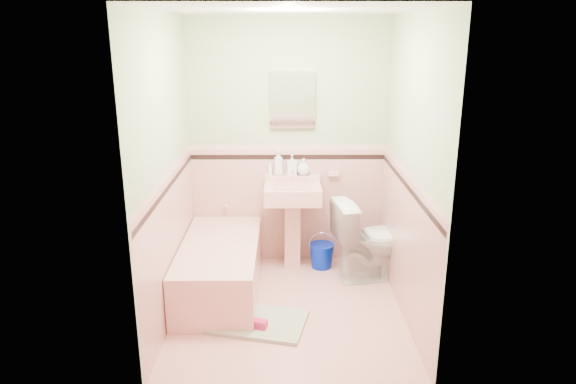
{
  "coord_description": "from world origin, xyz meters",
  "views": [
    {
      "loc": [
        -0.03,
        -4.16,
        2.34
      ],
      "look_at": [
        0.0,
        0.25,
        1.0
      ],
      "focal_mm": 32.93,
      "sensor_mm": 36.0,
      "label": 1
    }
  ],
  "objects_px": {
    "bathtub": "(220,269)",
    "soap_bottle_mid": "(292,165)",
    "toilet": "(374,239)",
    "bucket": "(322,256)",
    "shoe": "(257,323)",
    "sink": "(293,227)",
    "soap_bottle_left": "(278,163)",
    "soap_bottle_right": "(303,167)",
    "medicine_cabinet": "(293,100)"
  },
  "relations": [
    {
      "from": "bathtub",
      "to": "medicine_cabinet",
      "type": "height_order",
      "value": "medicine_cabinet"
    },
    {
      "from": "bathtub",
      "to": "toilet",
      "type": "bearing_deg",
      "value": 11.23
    },
    {
      "from": "soap_bottle_left",
      "to": "toilet",
      "type": "height_order",
      "value": "soap_bottle_left"
    },
    {
      "from": "bathtub",
      "to": "shoe",
      "type": "xyz_separation_m",
      "value": [
        0.37,
        -0.69,
        -0.16
      ]
    },
    {
      "from": "bucket",
      "to": "shoe",
      "type": "bearing_deg",
      "value": -116.48
    },
    {
      "from": "soap_bottle_right",
      "to": "shoe",
      "type": "distance_m",
      "value": 1.75
    },
    {
      "from": "sink",
      "to": "soap_bottle_left",
      "type": "bearing_deg",
      "value": 128.23
    },
    {
      "from": "soap_bottle_right",
      "to": "shoe",
      "type": "relative_size",
      "value": 1.06
    },
    {
      "from": "sink",
      "to": "toilet",
      "type": "distance_m",
      "value": 0.83
    },
    {
      "from": "medicine_cabinet",
      "to": "soap_bottle_mid",
      "type": "height_order",
      "value": "medicine_cabinet"
    },
    {
      "from": "shoe",
      "to": "sink",
      "type": "bearing_deg",
      "value": 92.36
    },
    {
      "from": "medicine_cabinet",
      "to": "bucket",
      "type": "xyz_separation_m",
      "value": [
        0.3,
        -0.21,
        -1.57
      ]
    },
    {
      "from": "bathtub",
      "to": "soap_bottle_left",
      "type": "distance_m",
      "value": 1.23
    },
    {
      "from": "soap_bottle_right",
      "to": "bucket",
      "type": "height_order",
      "value": "soap_bottle_right"
    },
    {
      "from": "bathtub",
      "to": "shoe",
      "type": "height_order",
      "value": "bathtub"
    },
    {
      "from": "soap_bottle_right",
      "to": "toilet",
      "type": "distance_m",
      "value": 1.01
    },
    {
      "from": "bathtub",
      "to": "soap_bottle_right",
      "type": "distance_m",
      "value": 1.33
    },
    {
      "from": "shoe",
      "to": "soap_bottle_right",
      "type": "bearing_deg",
      "value": 89.8
    },
    {
      "from": "bucket",
      "to": "sink",
      "type": "bearing_deg",
      "value": -179.93
    },
    {
      "from": "toilet",
      "to": "shoe",
      "type": "distance_m",
      "value": 1.51
    },
    {
      "from": "sink",
      "to": "shoe",
      "type": "distance_m",
      "value": 1.31
    },
    {
      "from": "soap_bottle_left",
      "to": "soap_bottle_mid",
      "type": "relative_size",
      "value": 1.18
    },
    {
      "from": "soap_bottle_mid",
      "to": "toilet",
      "type": "height_order",
      "value": "soap_bottle_mid"
    },
    {
      "from": "soap_bottle_left",
      "to": "shoe",
      "type": "height_order",
      "value": "soap_bottle_left"
    },
    {
      "from": "bathtub",
      "to": "soap_bottle_mid",
      "type": "bearing_deg",
      "value": 46.41
    },
    {
      "from": "sink",
      "to": "toilet",
      "type": "xyz_separation_m",
      "value": [
        0.79,
        -0.24,
        -0.04
      ]
    },
    {
      "from": "toilet",
      "to": "bucket",
      "type": "xyz_separation_m",
      "value": [
        -0.49,
        0.24,
        -0.28
      ]
    },
    {
      "from": "toilet",
      "to": "bathtub",
      "type": "bearing_deg",
      "value": 89.74
    },
    {
      "from": "sink",
      "to": "medicine_cabinet",
      "type": "relative_size",
      "value": 1.59
    },
    {
      "from": "medicine_cabinet",
      "to": "soap_bottle_right",
      "type": "relative_size",
      "value": 3.23
    },
    {
      "from": "medicine_cabinet",
      "to": "soap_bottle_right",
      "type": "bearing_deg",
      "value": -14.96
    },
    {
      "from": "soap_bottle_right",
      "to": "shoe",
      "type": "height_order",
      "value": "soap_bottle_right"
    },
    {
      "from": "soap_bottle_mid",
      "to": "medicine_cabinet",
      "type": "bearing_deg",
      "value": 82.0
    },
    {
      "from": "soap_bottle_mid",
      "to": "soap_bottle_left",
      "type": "bearing_deg",
      "value": 180.0
    },
    {
      "from": "medicine_cabinet",
      "to": "shoe",
      "type": "distance_m",
      "value": 2.19
    },
    {
      "from": "bathtub",
      "to": "soap_bottle_mid",
      "type": "distance_m",
      "value": 1.28
    },
    {
      "from": "bathtub",
      "to": "soap_bottle_mid",
      "type": "relative_size",
      "value": 7.01
    },
    {
      "from": "soap_bottle_mid",
      "to": "toilet",
      "type": "bearing_deg",
      "value": -27.71
    },
    {
      "from": "sink",
      "to": "soap_bottle_mid",
      "type": "distance_m",
      "value": 0.63
    },
    {
      "from": "bucket",
      "to": "shoe",
      "type": "distance_m",
      "value": 1.36
    },
    {
      "from": "soap_bottle_left",
      "to": "soap_bottle_right",
      "type": "xyz_separation_m",
      "value": [
        0.25,
        0.0,
        -0.04
      ]
    },
    {
      "from": "bathtub",
      "to": "soap_bottle_right",
      "type": "xyz_separation_m",
      "value": [
        0.79,
        0.71,
        0.8
      ]
    },
    {
      "from": "sink",
      "to": "soap_bottle_right",
      "type": "bearing_deg",
      "value": 58.05
    },
    {
      "from": "soap_bottle_mid",
      "to": "shoe",
      "type": "xyz_separation_m",
      "value": [
        -0.3,
        -1.4,
        -0.99
      ]
    },
    {
      "from": "bucket",
      "to": "bathtub",
      "type": "bearing_deg",
      "value": -151.62
    },
    {
      "from": "sink",
      "to": "shoe",
      "type": "relative_size",
      "value": 5.46
    },
    {
      "from": "soap_bottle_mid",
      "to": "soap_bottle_right",
      "type": "bearing_deg",
      "value": 0.0
    },
    {
      "from": "sink",
      "to": "soap_bottle_mid",
      "type": "height_order",
      "value": "soap_bottle_mid"
    },
    {
      "from": "soap_bottle_mid",
      "to": "bathtub",
      "type": "bearing_deg",
      "value": -133.59
    },
    {
      "from": "soap_bottle_left",
      "to": "soap_bottle_right",
      "type": "distance_m",
      "value": 0.26
    }
  ]
}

